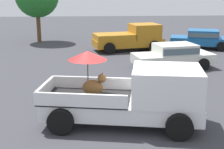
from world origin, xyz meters
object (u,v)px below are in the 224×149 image
(pickup_truck_red, at_px, (131,38))
(parked_sedan_far, at_px, (174,55))
(parked_sedan_near, at_px, (202,38))
(pickup_truck_main, at_px, (135,96))

(pickup_truck_red, bearing_deg, parked_sedan_far, -84.50)
(pickup_truck_red, height_order, parked_sedan_far, pickup_truck_red)
(parked_sedan_far, bearing_deg, parked_sedan_near, -132.20)
(pickup_truck_red, bearing_deg, pickup_truck_main, -108.38)
(parked_sedan_far, bearing_deg, pickup_truck_main, 56.43)
(parked_sedan_near, height_order, parked_sedan_far, same)
(parked_sedan_near, xyz_separation_m, parked_sedan_far, (-3.51, -5.67, 0.00))
(pickup_truck_main, height_order, parked_sedan_near, pickup_truck_main)
(pickup_truck_red, height_order, parked_sedan_near, pickup_truck_red)
(pickup_truck_red, relative_size, parked_sedan_near, 1.09)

